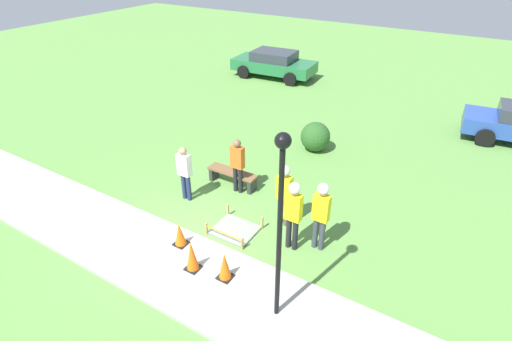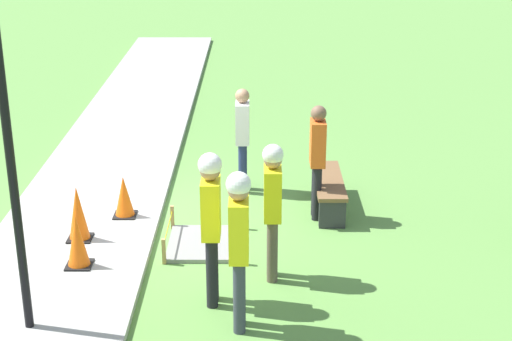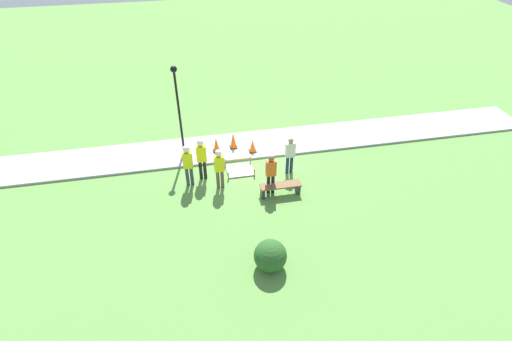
{
  "view_description": "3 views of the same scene",
  "coord_description": "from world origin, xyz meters",
  "views": [
    {
      "loc": [
        5.77,
        -6.16,
        6.91
      ],
      "look_at": [
        0.75,
        2.03,
        1.19
      ],
      "focal_mm": 28.0,
      "sensor_mm": 36.0,
      "label": 1
    },
    {
      "loc": [
        10.95,
        1.49,
        4.92
      ],
      "look_at": [
        0.98,
        1.46,
        1.17
      ],
      "focal_mm": 55.0,
      "sensor_mm": 36.0,
      "label": 2
    },
    {
      "loc": [
        2.9,
        14.58,
        10.38
      ],
      "look_at": [
        0.41,
        2.01,
        0.89
      ],
      "focal_mm": 28.0,
      "sensor_mm": 36.0,
      "label": 3
    }
  ],
  "objects": [
    {
      "name": "bystander_in_gray_shirt",
      "position": [
        -1.2,
        1.24,
        0.99
      ],
      "size": [
        0.4,
        0.23,
        1.75
      ],
      "color": "navy",
      "rests_on": "ground_plane"
    },
    {
      "name": "bystander_in_orange_shirt",
      "position": [
        -0.11,
        2.38,
        1.01
      ],
      "size": [
        0.4,
        0.23,
        1.78
      ],
      "color": "black",
      "rests_on": "ground_plane"
    },
    {
      "name": "ground_plane",
      "position": [
        0.0,
        0.0,
        0.0
      ],
      "size": [
        60.0,
        60.0,
        0.0
      ],
      "primitive_type": "plane",
      "color": "#5B8E42"
    },
    {
      "name": "shrub_rounded_near",
      "position": [
        0.76,
        6.16,
        0.54
      ],
      "size": [
        1.08,
        1.08,
        1.08
      ],
      "color": "#285623",
      "rests_on": "ground_plane"
    },
    {
      "name": "traffic_cone_far_patch",
      "position": [
        0.89,
        -1.03,
        0.49
      ],
      "size": [
        0.34,
        0.34,
        0.8
      ],
      "color": "black",
      "rests_on": "sidewalk"
    },
    {
      "name": "sidewalk",
      "position": [
        0.0,
        -1.17,
        0.05
      ],
      "size": [
        28.0,
        2.33,
        0.1
      ],
      "color": "#9E9E99",
      "rests_on": "ground_plane"
    },
    {
      "name": "traffic_cone_near_patch",
      "position": [
        0.07,
        -0.52,
        0.41
      ],
      "size": [
        0.34,
        0.34,
        0.64
      ],
      "color": "black",
      "rests_on": "sidewalk"
    },
    {
      "name": "worker_trainee",
      "position": [
        2.48,
        0.94,
        1.19
      ],
      "size": [
        0.4,
        0.28,
        1.95
      ],
      "color": "black",
      "rests_on": "ground_plane"
    },
    {
      "name": "lamppost_near",
      "position": [
        3.18,
        -1.12,
        2.79
      ],
      "size": [
        0.28,
        0.28,
        4.14
      ],
      "color": "black",
      "rests_on": "sidewalk"
    },
    {
      "name": "wet_concrete_patch",
      "position": [
        0.89,
        0.71,
        0.04
      ],
      "size": [
        1.18,
        1.04,
        0.37
      ],
      "color": "gray",
      "rests_on": "ground_plane"
    },
    {
      "name": "park_bench",
      "position": [
        -0.47,
        2.6,
        0.35
      ],
      "size": [
        1.65,
        0.44,
        0.5
      ],
      "color": "#2D2D33",
      "rests_on": "ground_plane"
    },
    {
      "name": "traffic_cone_sidewalk_edge",
      "position": [
        1.7,
        -0.87,
        0.45
      ],
      "size": [
        0.34,
        0.34,
        0.71
      ],
      "color": "black",
      "rests_on": "sidewalk"
    },
    {
      "name": "worker_supervisor",
      "position": [
        3.05,
        1.28,
        1.18
      ],
      "size": [
        0.4,
        0.28,
        1.94
      ],
      "color": "#383D47",
      "rests_on": "ground_plane"
    },
    {
      "name": "worker_assistant",
      "position": [
        1.84,
        1.68,
        1.11
      ],
      "size": [
        0.4,
        0.27,
        1.84
      ],
      "color": "brown",
      "rests_on": "ground_plane"
    }
  ]
}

